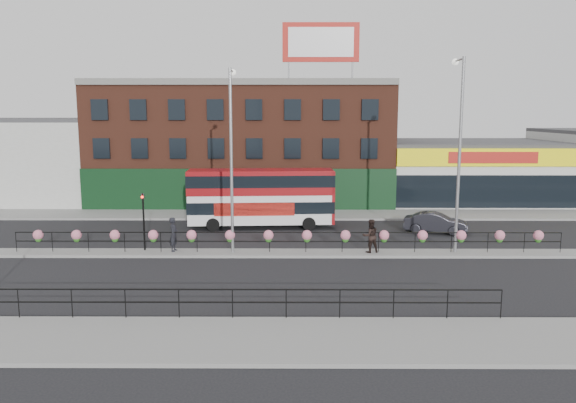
{
  "coord_description": "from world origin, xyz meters",
  "views": [
    {
      "loc": [
        0.18,
        -30.12,
        7.7
      ],
      "look_at": [
        0.0,
        3.0,
        2.5
      ],
      "focal_mm": 35.0,
      "sensor_mm": 36.0,
      "label": 1
    }
  ],
  "objects_px": {
    "pedestrian_b": "(370,236)",
    "lamp_column_west": "(232,144)",
    "car": "(436,223)",
    "lamp_column_east": "(459,138)",
    "double_decker_bus": "(262,192)",
    "pedestrian_a": "(174,234)"
  },
  "relations": [
    {
      "from": "double_decker_bus",
      "to": "pedestrian_b",
      "type": "height_order",
      "value": "double_decker_bus"
    },
    {
      "from": "pedestrian_a",
      "to": "car",
      "type": "bearing_deg",
      "value": -64.34
    },
    {
      "from": "pedestrian_b",
      "to": "lamp_column_west",
      "type": "bearing_deg",
      "value": -16.82
    },
    {
      "from": "car",
      "to": "lamp_column_east",
      "type": "bearing_deg",
      "value": -166.18
    },
    {
      "from": "double_decker_bus",
      "to": "car",
      "type": "bearing_deg",
      "value": -8.13
    },
    {
      "from": "pedestrian_a",
      "to": "lamp_column_west",
      "type": "bearing_deg",
      "value": -83.76
    },
    {
      "from": "car",
      "to": "pedestrian_a",
      "type": "xyz_separation_m",
      "value": [
        -15.93,
        -5.62,
        0.43
      ]
    },
    {
      "from": "double_decker_bus",
      "to": "pedestrian_a",
      "type": "xyz_separation_m",
      "value": [
        -4.49,
        -7.26,
        -1.34
      ]
    },
    {
      "from": "pedestrian_a",
      "to": "lamp_column_west",
      "type": "distance_m",
      "value": 5.94
    },
    {
      "from": "double_decker_bus",
      "to": "lamp_column_east",
      "type": "distance_m",
      "value": 13.72
    },
    {
      "from": "pedestrian_b",
      "to": "car",
      "type": "bearing_deg",
      "value": -146.02
    },
    {
      "from": "lamp_column_east",
      "to": "double_decker_bus",
      "type": "bearing_deg",
      "value": 147.34
    },
    {
      "from": "double_decker_bus",
      "to": "pedestrian_a",
      "type": "relative_size",
      "value": 5.25
    },
    {
      "from": "pedestrian_b",
      "to": "lamp_column_east",
      "type": "bearing_deg",
      "value": 169.79
    },
    {
      "from": "pedestrian_a",
      "to": "lamp_column_west",
      "type": "relative_size",
      "value": 0.19
    },
    {
      "from": "lamp_column_east",
      "to": "lamp_column_west",
      "type": "bearing_deg",
      "value": -179.23
    },
    {
      "from": "pedestrian_a",
      "to": "pedestrian_b",
      "type": "relative_size",
      "value": 1.02
    },
    {
      "from": "double_decker_bus",
      "to": "car",
      "type": "height_order",
      "value": "double_decker_bus"
    },
    {
      "from": "pedestrian_a",
      "to": "lamp_column_east",
      "type": "height_order",
      "value": "lamp_column_east"
    },
    {
      "from": "pedestrian_a",
      "to": "lamp_column_east",
      "type": "bearing_deg",
      "value": -83.17
    },
    {
      "from": "double_decker_bus",
      "to": "lamp_column_west",
      "type": "bearing_deg",
      "value": -99.51
    },
    {
      "from": "lamp_column_west",
      "to": "pedestrian_b",
      "type": "bearing_deg",
      "value": -1.77
    }
  ]
}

